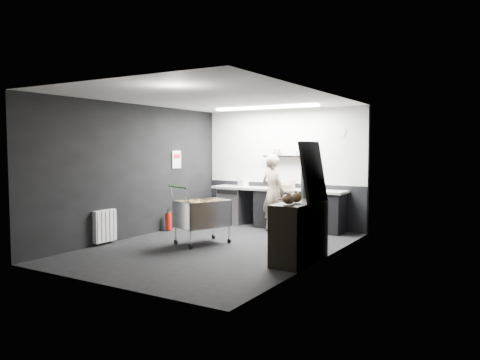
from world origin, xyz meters
The scene contains 22 objects.
floor centered at (0.00, 0.00, 0.00)m, with size 5.50×5.50×0.00m, color black.
ceiling centered at (0.00, 0.00, 2.70)m, with size 5.50×5.50×0.00m, color white.
wall_back centered at (0.00, 2.75, 1.35)m, with size 5.50×5.50×0.00m, color black.
wall_front centered at (0.00, -2.75, 1.35)m, with size 5.50×5.50×0.00m, color black.
wall_left centered at (-2.00, 0.00, 1.35)m, with size 5.50×5.50×0.00m, color black.
wall_right centered at (2.00, 0.00, 1.35)m, with size 5.50×5.50×0.00m, color black.
kitchen_wall_panel centered at (0.00, 2.73, 1.85)m, with size 3.95×0.02×1.70m, color silver.
dado_panel centered at (0.00, 2.73, 0.50)m, with size 3.95×0.02×1.00m, color black.
floating_shelf centered at (0.20, 2.62, 1.62)m, with size 1.20×0.22×0.04m, color black.
wall_clock centered at (1.40, 2.72, 2.15)m, with size 0.20×0.20×0.03m, color white.
poster centered at (-1.98, 1.30, 1.55)m, with size 0.02×0.30×0.40m, color white.
poster_red_band centered at (-1.98, 1.30, 1.62)m, with size 0.01×0.22×0.10m, color red.
radiator centered at (-1.94, -0.90, 0.35)m, with size 0.10×0.50×0.60m, color white.
ceiling_strip centered at (0.00, 1.85, 2.67)m, with size 2.40×0.20×0.04m, color white.
prep_counter centered at (0.14, 2.42, 0.46)m, with size 3.20×0.61×0.90m.
person centered at (0.14, 1.97, 0.83)m, with size 0.61×0.40×1.67m, color beige.
shopping_cart centered at (-0.40, 0.10, 0.54)m, with size 0.95×1.22×1.12m.
sideboard centered at (1.75, -0.21, 0.61)m, with size 0.55×1.28×1.92m.
fire_extinguisher centered at (-1.85, 0.84, 0.22)m, with size 0.14×0.14×0.46m.
cardboard_box centered at (0.14, 2.37, 0.95)m, with size 0.51×0.39×0.10m, color #977550.
pink_tub centered at (0.34, 2.42, 1.01)m, with size 0.21×0.21×0.21m, color silver.
white_container centered at (-0.85, 2.37, 0.99)m, with size 0.20×0.16×0.18m, color white.
Camera 1 is at (4.73, -7.03, 1.82)m, focal length 35.00 mm.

